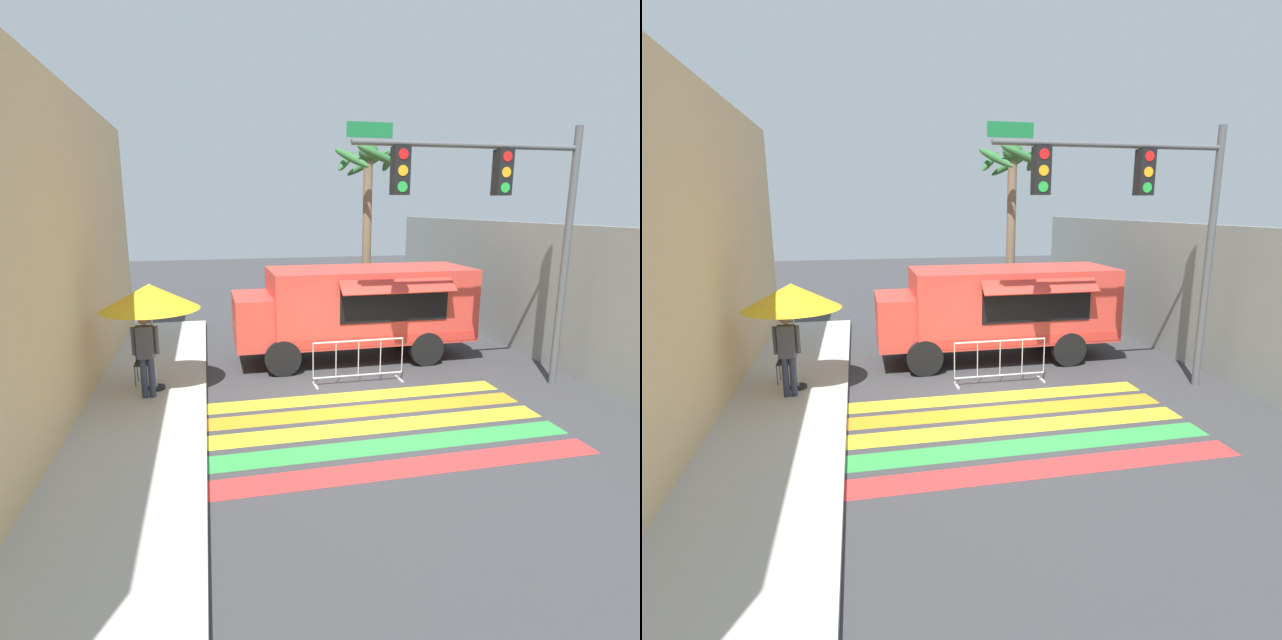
{
  "view_description": "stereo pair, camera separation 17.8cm",
  "coord_description": "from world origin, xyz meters",
  "views": [
    {
      "loc": [
        -2.99,
        -9.27,
        3.99
      ],
      "look_at": [
        -0.43,
        2.08,
        1.33
      ],
      "focal_mm": 28.0,
      "sensor_mm": 36.0,
      "label": 1
    },
    {
      "loc": [
        -2.82,
        -9.3,
        3.99
      ],
      "look_at": [
        -0.43,
        2.08,
        1.33
      ],
      "focal_mm": 28.0,
      "sensor_mm": 36.0,
      "label": 2
    }
  ],
  "objects": [
    {
      "name": "traffic_signal_pole",
      "position": [
        2.93,
        0.17,
        4.04
      ],
      "size": [
        5.07,
        0.29,
        5.62
      ],
      "color": "#515456",
      "rests_on": "ground_plane"
    },
    {
      "name": "folding_chair",
      "position": [
        -4.46,
        1.96,
        0.69
      ],
      "size": [
        0.41,
        0.41,
        0.92
      ],
      "rotation": [
        0.0,
        0.0,
        0.24
      ],
      "color": "#4C4C51",
      "rests_on": "sidewalk_left"
    },
    {
      "name": "building_left_facade",
      "position": [
        -5.62,
        0.0,
        3.14
      ],
      "size": [
        0.25,
        16.0,
        6.28
      ],
      "color": "#DBBC84",
      "rests_on": "ground_plane"
    },
    {
      "name": "barricade_front",
      "position": [
        0.28,
        1.21,
        0.51
      ],
      "size": [
        2.15,
        0.44,
        1.03
      ],
      "color": "#B7BABF",
      "rests_on": "ground_plane"
    },
    {
      "name": "palm_tree",
      "position": [
        1.92,
        5.91,
        4.34
      ],
      "size": [
        2.06,
        2.12,
        5.9
      ],
      "color": "#7A664C",
      "rests_on": "ground_plane"
    },
    {
      "name": "crosswalk_painted",
      "position": [
        0.0,
        -1.13,
        0.0
      ],
      "size": [
        6.4,
        3.6,
        0.01
      ],
      "color": "red",
      "rests_on": "ground_plane"
    },
    {
      "name": "food_truck",
      "position": [
        0.64,
        3.05,
        1.42
      ],
      "size": [
        6.16,
        2.56,
        2.43
      ],
      "color": "#D13D33",
      "rests_on": "ground_plane"
    },
    {
      "name": "patio_umbrella",
      "position": [
        -4.2,
        1.44,
        2.15
      ],
      "size": [
        2.04,
        2.04,
        2.29
      ],
      "color": "black",
      "rests_on": "sidewalk_left"
    },
    {
      "name": "sidewalk_left",
      "position": [
        -5.36,
        0.0,
        0.07
      ],
      "size": [
        4.4,
        16.0,
        0.14
      ],
      "color": "#B7B5AD",
      "rests_on": "ground_plane"
    },
    {
      "name": "concrete_wall_right",
      "position": [
        5.47,
        3.0,
        1.79
      ],
      "size": [
        0.2,
        16.0,
        3.57
      ],
      "color": "gray",
      "rests_on": "ground_plane"
    },
    {
      "name": "ground_plane",
      "position": [
        0.0,
        0.0,
        0.0
      ],
      "size": [
        60.0,
        60.0,
        0.0
      ],
      "primitive_type": "plane",
      "color": "#38383A"
    },
    {
      "name": "vendor_person",
      "position": [
        -4.3,
        0.99,
        1.16
      ],
      "size": [
        0.53,
        0.23,
        1.78
      ],
      "rotation": [
        0.0,
        0.0,
        0.24
      ],
      "color": "#2D3347",
      "rests_on": "sidewalk_left"
    }
  ]
}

